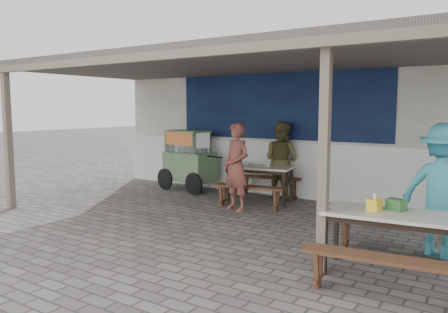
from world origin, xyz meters
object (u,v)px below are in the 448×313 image
table_right (394,219)px  bench_right_wall (399,232)px  bench_left_street (249,192)px  condiment_jar (268,164)px  bench_right_street (384,267)px  patron_wall_side (281,160)px  patron_street_side (236,167)px  patron_right_table (443,190)px  table_left (260,170)px  donation_box (396,205)px  vendor_cart (189,158)px  tissue_box (374,205)px  condiment_bowl (249,164)px  bench_left_wall (269,182)px

table_right → bench_right_wall: size_ratio=0.97×
bench_left_street → condiment_jar: 0.84m
bench_right_street → patron_wall_side: size_ratio=1.01×
patron_street_side → condiment_jar: patron_street_side is taller
table_right → patron_street_side: bearing=144.8°
table_right → patron_right_table: bearing=65.5°
table_left → donation_box: 4.07m
bench_right_street → patron_right_table: bearing=74.7°
vendor_cart → patron_street_side: patron_street_side is taller
condiment_jar → table_right: bearing=-42.1°
table_left → bench_right_wall: 3.70m
tissue_box → condiment_bowl: bearing=139.9°
table_right → patron_street_side: patron_street_side is taller
vendor_cart → bench_right_street: bearing=-25.3°
bench_right_wall → vendor_cart: size_ratio=0.91×
table_right → vendor_cart: 6.00m
patron_wall_side → donation_box: size_ratio=8.11×
bench_left_street → patron_right_table: bearing=-24.9°
vendor_cart → condiment_jar: 2.20m
vendor_cart → patron_wall_side: size_ratio=1.11×
vendor_cart → table_right: bearing=-20.2°
bench_left_street → condiment_jar: condiment_jar is taller
table_left → donation_box: donation_box is taller
bench_left_street → vendor_cart: 2.36m
table_left → table_right: 4.16m
patron_wall_side → bench_right_street: bearing=139.5°
patron_wall_side → patron_right_table: 4.05m
table_left → bench_right_street: bearing=-55.3°
bench_right_street → donation_box: (-0.08, 0.83, 0.47)m
bench_left_wall → tissue_box: bearing=-56.4°
bench_left_street → bench_left_wall: 1.26m
bench_right_street → tissue_box: tissue_box is taller
bench_left_wall → table_right: table_right is taller
bench_right_wall → vendor_cart: 5.64m
table_left → condiment_bowl: 0.35m
patron_right_table → condiment_jar: size_ratio=19.59×
patron_street_side → bench_right_wall: bearing=-2.3°
table_right → patron_street_side: size_ratio=0.96×
patron_street_side → vendor_cart: bearing=167.8°
patron_wall_side → donation_box: 4.39m
table_right → patron_street_side: (-3.22, 1.80, 0.16)m
bench_right_street → vendor_cart: vendor_cart is taller
table_right → tissue_box: 0.26m
bench_right_street → patron_street_side: 4.16m
bench_left_street → condiment_jar: bearing=77.1°
table_left → condiment_bowl: size_ratio=7.28×
bench_left_wall → tissue_box: size_ratio=10.47×
vendor_cart → tissue_box: size_ratio=13.32×
patron_street_side → bench_right_street: bearing=-20.2°
donation_box → vendor_cart: bearing=151.8°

